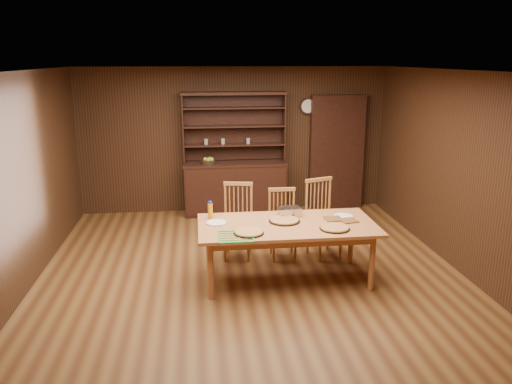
{
  "coord_description": "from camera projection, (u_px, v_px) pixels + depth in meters",
  "views": [
    {
      "loc": [
        -0.66,
        -5.95,
        2.75
      ],
      "look_at": [
        0.1,
        0.4,
        1.02
      ],
      "focal_mm": 35.0,
      "sensor_mm": 36.0,
      "label": 1
    }
  ],
  "objects": [
    {
      "name": "chair_right",
      "position": [
        322.0,
        215.0,
        7.09
      ],
      "size": [
        0.57,
        0.56,
        1.1
      ],
      "rotation": [
        0.0,
        0.0,
        0.34
      ],
      "color": "#BE7E41",
      "rests_on": "floor"
    },
    {
      "name": "china_hutch",
      "position": [
        235.0,
        181.0,
        8.98
      ],
      "size": [
        1.84,
        0.52,
        2.17
      ],
      "color": "#331811",
      "rests_on": "floor"
    },
    {
      "name": "wall_clock",
      "position": [
        308.0,
        106.0,
        8.99
      ],
      "size": [
        0.3,
        0.05,
        0.3
      ],
      "color": "#331811",
      "rests_on": "room_shell"
    },
    {
      "name": "pizza_center",
      "position": [
        284.0,
        220.0,
        6.28
      ],
      "size": [
        0.39,
        0.39,
        0.04
      ],
      "color": "black",
      "rests_on": "dining_table"
    },
    {
      "name": "chair_center",
      "position": [
        282.0,
        221.0,
        7.03
      ],
      "size": [
        0.41,
        0.39,
        0.98
      ],
      "rotation": [
        0.0,
        0.0,
        -0.01
      ],
      "color": "#BE7E41",
      "rests_on": "floor"
    },
    {
      "name": "pot_holder_a",
      "position": [
        348.0,
        221.0,
        6.3
      ],
      "size": [
        0.24,
        0.24,
        0.02
      ],
      "primitive_type": "cube",
      "rotation": [
        0.0,
        0.0,
        0.22
      ],
      "color": "#AB131F",
      "rests_on": "dining_table"
    },
    {
      "name": "fruit_bowl",
      "position": [
        208.0,
        161.0,
        8.77
      ],
      "size": [
        0.28,
        0.28,
        0.12
      ],
      "color": "black",
      "rests_on": "china_hutch"
    },
    {
      "name": "room_shell",
      "position": [
        252.0,
        157.0,
        6.09
      ],
      "size": [
        6.0,
        6.0,
        6.0
      ],
      "color": "white",
      "rests_on": "floor"
    },
    {
      "name": "cooling_rack",
      "position": [
        236.0,
        236.0,
        5.75
      ],
      "size": [
        0.44,
        0.44,
        0.02
      ],
      "primitive_type": null,
      "rotation": [
        0.0,
        0.0,
        0.14
      ],
      "color": "green",
      "rests_on": "dining_table"
    },
    {
      "name": "juice_bottle",
      "position": [
        210.0,
        210.0,
        6.38
      ],
      "size": [
        0.06,
        0.06,
        0.23
      ],
      "color": "orange",
      "rests_on": "dining_table"
    },
    {
      "name": "plate_left",
      "position": [
        216.0,
        223.0,
        6.22
      ],
      "size": [
        0.27,
        0.27,
        0.02
      ],
      "color": "white",
      "rests_on": "dining_table"
    },
    {
      "name": "plate_right",
      "position": [
        343.0,
        216.0,
        6.47
      ],
      "size": [
        0.27,
        0.27,
        0.02
      ],
      "color": "white",
      "rests_on": "dining_table"
    },
    {
      "name": "doorway",
      "position": [
        336.0,
        152.0,
        9.22
      ],
      "size": [
        1.0,
        0.18,
        2.1
      ],
      "primitive_type": "cube",
      "color": "#331811",
      "rests_on": "floor"
    },
    {
      "name": "foil_dish",
      "position": [
        290.0,
        211.0,
        6.51
      ],
      "size": [
        0.29,
        0.22,
        0.11
      ],
      "primitive_type": "cube",
      "rotation": [
        0.0,
        0.0,
        0.09
      ],
      "color": "silver",
      "rests_on": "dining_table"
    },
    {
      "name": "chair_left",
      "position": [
        238.0,
        218.0,
        7.04
      ],
      "size": [
        0.5,
        0.48,
        1.06
      ],
      "rotation": [
        0.0,
        0.0,
        -0.18
      ],
      "color": "#BE7E41",
      "rests_on": "floor"
    },
    {
      "name": "floor",
      "position": [
        252.0,
        276.0,
        6.5
      ],
      "size": [
        6.0,
        6.0,
        0.0
      ],
      "primitive_type": "plane",
      "color": "brown",
      "rests_on": "ground"
    },
    {
      "name": "dining_table",
      "position": [
        287.0,
        229.0,
        6.22
      ],
      "size": [
        2.21,
        1.1,
        0.75
      ],
      "color": "#C07242",
      "rests_on": "floor"
    },
    {
      "name": "pizza_right",
      "position": [
        335.0,
        228.0,
        6.0
      ],
      "size": [
        0.37,
        0.37,
        0.04
      ],
      "color": "black",
      "rests_on": "dining_table"
    },
    {
      "name": "pot_holder_b",
      "position": [
        333.0,
        219.0,
        6.37
      ],
      "size": [
        0.23,
        0.23,
        0.02
      ],
      "primitive_type": "cube",
      "rotation": [
        0.0,
        0.0,
        0.07
      ],
      "color": "#AB131F",
      "rests_on": "dining_table"
    },
    {
      "name": "pizza_left",
      "position": [
        249.0,
        232.0,
        5.85
      ],
      "size": [
        0.36,
        0.36,
        0.04
      ],
      "color": "black",
      "rests_on": "dining_table"
    }
  ]
}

